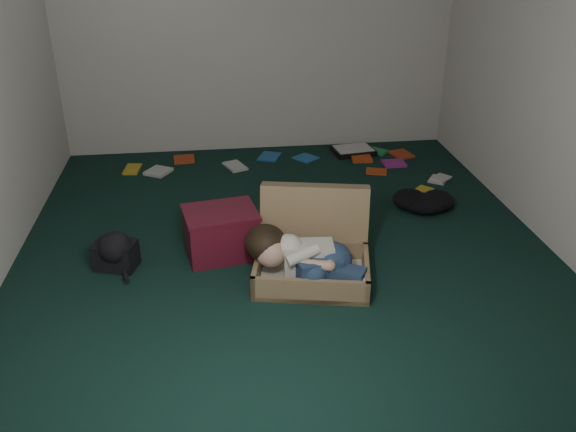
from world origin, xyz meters
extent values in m
plane|color=black|center=(0.00, 0.00, 0.00)|extent=(4.50, 4.50, 0.00)
plane|color=silver|center=(0.00, 2.25, 1.30)|extent=(4.50, 0.00, 4.50)
plane|color=silver|center=(0.00, -2.25, 1.30)|extent=(4.50, 0.00, 4.50)
plane|color=silver|center=(2.00, 0.00, 1.30)|extent=(0.00, 4.50, 4.50)
cube|color=#8D724D|center=(0.12, -0.48, 0.09)|extent=(0.87, 0.70, 0.18)
cube|color=silver|center=(0.12, -0.48, 0.04)|extent=(0.80, 0.62, 0.02)
cube|color=#8D724D|center=(0.20, -0.13, 0.28)|extent=(0.81, 0.39, 0.57)
cube|color=silver|center=(0.09, -0.50, 0.19)|extent=(0.34, 0.21, 0.24)
sphere|color=tan|center=(-0.16, -0.48, 0.25)|extent=(0.21, 0.21, 0.21)
ellipsoid|color=black|center=(-0.19, -0.41, 0.29)|extent=(0.28, 0.29, 0.24)
ellipsoid|color=navy|center=(0.26, -0.52, 0.19)|extent=(0.26, 0.29, 0.24)
cube|color=navy|center=(0.15, -0.63, 0.18)|extent=(0.31, 0.19, 0.16)
cube|color=navy|center=(0.31, -0.67, 0.15)|extent=(0.30, 0.25, 0.12)
sphere|color=white|center=(0.42, -0.66, 0.13)|extent=(0.12, 0.12, 0.12)
sphere|color=white|center=(0.40, -0.74, 0.11)|extent=(0.11, 0.11, 0.11)
cylinder|color=tan|center=(0.12, -0.65, 0.24)|extent=(0.21, 0.11, 0.07)
cube|color=#571121|center=(-0.48, -0.02, 0.17)|extent=(0.56, 0.47, 0.33)
cube|color=#571121|center=(-0.48, -0.02, 0.35)|extent=(0.58, 0.49, 0.02)
cube|color=black|center=(0.97, 1.95, 0.03)|extent=(0.46, 0.37, 0.05)
cube|color=white|center=(0.97, 1.95, 0.06)|extent=(0.41, 0.33, 0.01)
cube|color=gold|center=(-1.31, 1.75, 0.01)|extent=(0.21, 0.16, 0.02)
cube|color=#B63C18|center=(-0.81, 1.95, 0.01)|extent=(0.27, 0.25, 0.02)
cube|color=silver|center=(-0.30, 1.71, 0.01)|extent=(0.21, 0.25, 0.02)
cube|color=#1E62A6|center=(0.44, 1.84, 0.01)|extent=(0.22, 0.25, 0.02)
cube|color=#C54417|center=(1.01, 1.74, 0.01)|extent=(0.26, 0.25, 0.02)
cube|color=#27914B|center=(1.21, 1.95, 0.01)|extent=(0.23, 0.18, 0.02)
cube|color=#A2288D|center=(1.31, 1.57, 0.01)|extent=(0.26, 0.26, 0.02)
cube|color=beige|center=(1.61, 1.12, 0.01)|extent=(0.20, 0.24, 0.02)
cube|color=gold|center=(1.35, 0.84, 0.01)|extent=(0.24, 0.26, 0.02)
cube|color=#B63C18|center=(1.46, 1.82, 0.01)|extent=(0.26, 0.24, 0.02)
cube|color=silver|center=(-1.05, 1.65, 0.01)|extent=(0.24, 0.19, 0.02)
cube|color=#1E62A6|center=(0.07, 1.94, 0.01)|extent=(0.26, 0.26, 0.02)
cube|color=#C54417|center=(1.07, 1.38, 0.01)|extent=(0.18, 0.23, 0.02)
cube|color=#27914B|center=(1.35, 0.72, 0.01)|extent=(0.25, 0.26, 0.02)
camera|label=1|loc=(-0.50, -4.01, 2.29)|focal=38.00mm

